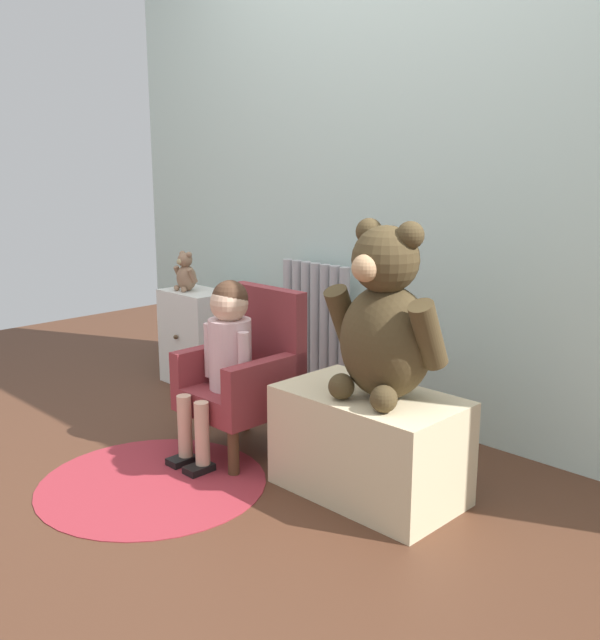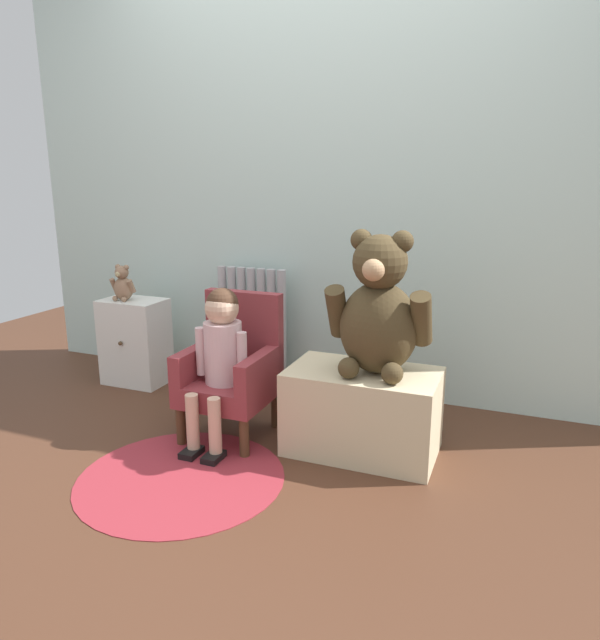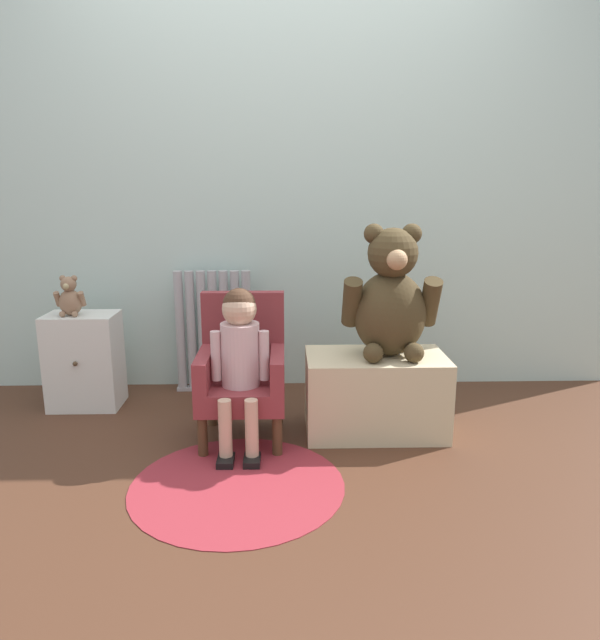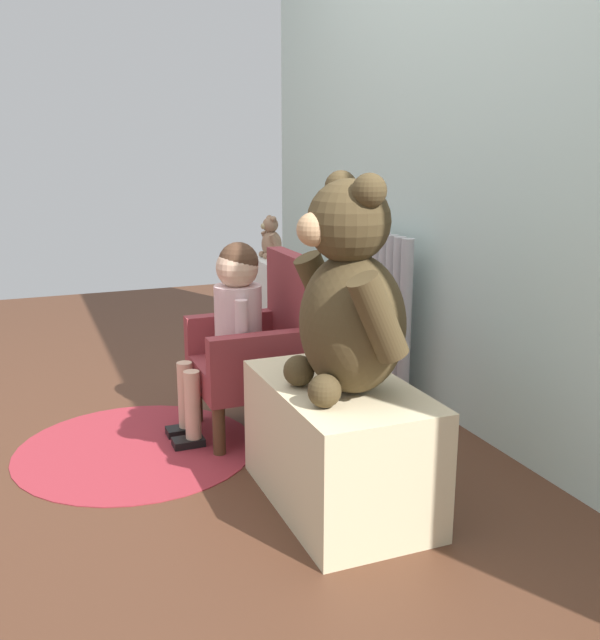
{
  "view_description": "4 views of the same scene",
  "coord_description": "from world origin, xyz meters",
  "px_view_note": "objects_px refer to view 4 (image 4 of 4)",
  "views": [
    {
      "loc": [
        1.89,
        -1.38,
        1.17
      ],
      "look_at": [
        0.05,
        0.46,
        0.58
      ],
      "focal_mm": 40.0,
      "sensor_mm": 36.0,
      "label": 1
    },
    {
      "loc": [
        1.01,
        -1.8,
        1.18
      ],
      "look_at": [
        0.12,
        0.43,
        0.58
      ],
      "focal_mm": 32.0,
      "sensor_mm": 36.0,
      "label": 2
    },
    {
      "loc": [
        -0.01,
        -2.07,
        1.13
      ],
      "look_at": [
        0.05,
        0.38,
        0.56
      ],
      "focal_mm": 32.0,
      "sensor_mm": 36.0,
      "label": 3
    },
    {
      "loc": [
        2.17,
        -0.38,
        1.05
      ],
      "look_at": [
        0.14,
        0.43,
        0.5
      ],
      "focal_mm": 40.0,
      "sensor_mm": 36.0,
      "label": 4
    }
  ],
  "objects_px": {
    "child_armchair": "(261,349)",
    "floor_rug": "(136,448)",
    "low_bench": "(339,444)",
    "small_dresser": "(280,308)",
    "child_figure": "(232,313)",
    "large_teddy_bear": "(350,298)",
    "small_teddy_bear": "(271,239)",
    "radiator": "(383,315)"
  },
  "relations": [
    {
      "from": "small_teddy_bear",
      "to": "radiator",
      "type": "bearing_deg",
      "value": 20.66
    },
    {
      "from": "child_armchair",
      "to": "small_teddy_bear",
      "type": "relative_size",
      "value": 3.21
    },
    {
      "from": "small_dresser",
      "to": "small_teddy_bear",
      "type": "xyz_separation_m",
      "value": [
        -0.03,
        -0.03,
        0.34
      ]
    },
    {
      "from": "child_figure",
      "to": "floor_rug",
      "type": "distance_m",
      "value": 0.58
    },
    {
      "from": "child_armchair",
      "to": "child_figure",
      "type": "relative_size",
      "value": 0.93
    },
    {
      "from": "child_armchair",
      "to": "floor_rug",
      "type": "xyz_separation_m",
      "value": [
        0.01,
        -0.47,
        -0.31
      ]
    },
    {
      "from": "low_bench",
      "to": "small_teddy_bear",
      "type": "height_order",
      "value": "small_teddy_bear"
    },
    {
      "from": "large_teddy_bear",
      "to": "low_bench",
      "type": "bearing_deg",
      "value": 178.99
    },
    {
      "from": "low_bench",
      "to": "small_teddy_bear",
      "type": "xyz_separation_m",
      "value": [
        -1.5,
        0.32,
        0.4
      ]
    },
    {
      "from": "child_armchair",
      "to": "radiator",
      "type": "bearing_deg",
      "value": 108.46
    },
    {
      "from": "large_teddy_bear",
      "to": "small_teddy_bear",
      "type": "bearing_deg",
      "value": 168.21
    },
    {
      "from": "small_dresser",
      "to": "child_figure",
      "type": "height_order",
      "value": "child_figure"
    },
    {
      "from": "small_dresser",
      "to": "large_teddy_bear",
      "type": "height_order",
      "value": "large_teddy_bear"
    },
    {
      "from": "child_armchair",
      "to": "large_teddy_bear",
      "type": "relative_size",
      "value": 1.09
    },
    {
      "from": "small_dresser",
      "to": "low_bench",
      "type": "xyz_separation_m",
      "value": [
        1.47,
        -0.36,
        -0.06
      ]
    },
    {
      "from": "radiator",
      "to": "floor_rug",
      "type": "relative_size",
      "value": 0.82
    },
    {
      "from": "child_figure",
      "to": "child_armchair",
      "type": "bearing_deg",
      "value": 90.0
    },
    {
      "from": "small_dresser",
      "to": "low_bench",
      "type": "height_order",
      "value": "small_dresser"
    },
    {
      "from": "small_teddy_bear",
      "to": "child_figure",
      "type": "bearing_deg",
      "value": -27.57
    },
    {
      "from": "low_bench",
      "to": "large_teddy_bear",
      "type": "distance_m",
      "value": 0.46
    },
    {
      "from": "radiator",
      "to": "large_teddy_bear",
      "type": "relative_size",
      "value": 1.14
    },
    {
      "from": "floor_rug",
      "to": "large_teddy_bear",
      "type": "bearing_deg",
      "value": 36.87
    },
    {
      "from": "small_dresser",
      "to": "small_teddy_bear",
      "type": "bearing_deg",
      "value": -137.93
    },
    {
      "from": "radiator",
      "to": "large_teddy_bear",
      "type": "distance_m",
      "value": 1.1
    },
    {
      "from": "radiator",
      "to": "low_bench",
      "type": "relative_size",
      "value": 1.06
    },
    {
      "from": "small_dresser",
      "to": "large_teddy_bear",
      "type": "distance_m",
      "value": 1.62
    },
    {
      "from": "radiator",
      "to": "child_armchair",
      "type": "height_order",
      "value": "radiator"
    },
    {
      "from": "child_figure",
      "to": "small_teddy_bear",
      "type": "distance_m",
      "value": 1.01
    },
    {
      "from": "radiator",
      "to": "child_armchair",
      "type": "relative_size",
      "value": 1.04
    },
    {
      "from": "radiator",
      "to": "small_teddy_bear",
      "type": "xyz_separation_m",
      "value": [
        -0.68,
        -0.26,
        0.25
      ]
    },
    {
      "from": "radiator",
      "to": "child_armchair",
      "type": "bearing_deg",
      "value": -71.54
    },
    {
      "from": "child_figure",
      "to": "floor_rug",
      "type": "xyz_separation_m",
      "value": [
        0.01,
        -0.36,
        -0.46
      ]
    },
    {
      "from": "child_armchair",
      "to": "low_bench",
      "type": "height_order",
      "value": "child_armchair"
    },
    {
      "from": "child_armchair",
      "to": "large_teddy_bear",
      "type": "bearing_deg",
      "value": 2.33
    },
    {
      "from": "low_bench",
      "to": "large_teddy_bear",
      "type": "height_order",
      "value": "large_teddy_bear"
    },
    {
      "from": "low_bench",
      "to": "small_dresser",
      "type": "bearing_deg",
      "value": 166.41
    },
    {
      "from": "floor_rug",
      "to": "radiator",
      "type": "bearing_deg",
      "value": 101.05
    },
    {
      "from": "small_dresser",
      "to": "radiator",
      "type": "bearing_deg",
      "value": 19.27
    },
    {
      "from": "small_teddy_bear",
      "to": "low_bench",
      "type": "bearing_deg",
      "value": -12.19
    },
    {
      "from": "large_teddy_bear",
      "to": "floor_rug",
      "type": "relative_size",
      "value": 0.72
    },
    {
      "from": "radiator",
      "to": "child_figure",
      "type": "height_order",
      "value": "child_figure"
    },
    {
      "from": "child_armchair",
      "to": "low_bench",
      "type": "bearing_deg",
      "value": 2.64
    }
  ]
}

